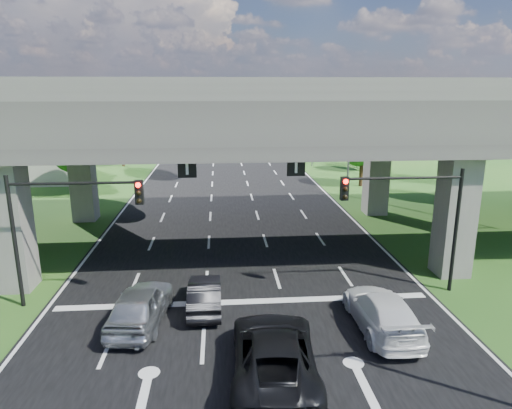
{
  "coord_description": "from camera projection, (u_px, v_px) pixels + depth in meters",
  "views": [
    {
      "loc": [
        -1.04,
        -15.62,
        9.57
      ],
      "look_at": [
        0.86,
        7.75,
        3.53
      ],
      "focal_mm": 32.0,
      "sensor_mm": 36.0,
      "label": 1
    }
  ],
  "objects": [
    {
      "name": "ground",
      "position": [
        250.0,
        344.0,
        17.55
      ],
      "size": [
        160.0,
        160.0,
        0.0
      ],
      "primitive_type": "plane",
      "color": "#1E4A18",
      "rests_on": "ground"
    },
    {
      "name": "road",
      "position": [
        239.0,
        252.0,
        27.19
      ],
      "size": [
        18.0,
        120.0,
        0.03
      ],
      "primitive_type": "cube",
      "color": "black",
      "rests_on": "ground"
    },
    {
      "name": "overpass",
      "position": [
        236.0,
        116.0,
        27.15
      ],
      "size": [
        80.0,
        15.0,
        10.0
      ],
      "color": "#383633",
      "rests_on": "ground"
    },
    {
      "name": "signal_right",
      "position": [
        414.0,
        208.0,
        20.92
      ],
      "size": [
        5.76,
        0.54,
        6.0
      ],
      "color": "black",
      "rests_on": "ground"
    },
    {
      "name": "signal_left",
      "position": [
        63.0,
        216.0,
        19.69
      ],
      "size": [
        5.76,
        0.54,
        6.0
      ],
      "color": "black",
      "rests_on": "ground"
    },
    {
      "name": "streetlight_far",
      "position": [
        346.0,
        131.0,
        40.05
      ],
      "size": [
        3.38,
        0.25,
        10.0
      ],
      "color": "gray",
      "rests_on": "ground"
    },
    {
      "name": "streetlight_beyond",
      "position": [
        310.0,
        119.0,
        55.49
      ],
      "size": [
        3.38,
        0.25,
        10.0
      ],
      "color": "gray",
      "rests_on": "ground"
    },
    {
      "name": "tree_left_near",
      "position": [
        73.0,
        143.0,
        40.34
      ],
      "size": [
        4.5,
        4.5,
        7.8
      ],
      "color": "black",
      "rests_on": "ground"
    },
    {
      "name": "tree_left_mid",
      "position": [
        67.0,
        140.0,
        47.99
      ],
      "size": [
        3.91,
        3.9,
        6.76
      ],
      "color": "black",
      "rests_on": "ground"
    },
    {
      "name": "tree_left_far",
      "position": [
        121.0,
        125.0,
        55.78
      ],
      "size": [
        4.8,
        4.8,
        8.32
      ],
      "color": "black",
      "rests_on": "ground"
    },
    {
      "name": "tree_right_near",
      "position": [
        363.0,
        141.0,
        44.48
      ],
      "size": [
        4.2,
        4.2,
        7.28
      ],
      "color": "black",
      "rests_on": "ground"
    },
    {
      "name": "tree_right_mid",
      "position": [
        367.0,
        136.0,
        52.52
      ],
      "size": [
        3.91,
        3.9,
        6.76
      ],
      "color": "black",
      "rests_on": "ground"
    },
    {
      "name": "tree_right_far",
      "position": [
        318.0,
        125.0,
        59.76
      ],
      "size": [
        4.5,
        4.5,
        7.8
      ],
      "color": "black",
      "rests_on": "ground"
    },
    {
      "name": "car_silver",
      "position": [
        141.0,
        305.0,
        18.82
      ],
      "size": [
        2.5,
        5.08,
        1.67
      ],
      "primitive_type": "imported",
      "rotation": [
        0.0,
        0.0,
        3.03
      ],
      "color": "#B7BBBF",
      "rests_on": "road"
    },
    {
      "name": "car_dark",
      "position": [
        205.0,
        294.0,
        20.12
      ],
      "size": [
        1.46,
        4.1,
        1.35
      ],
      "primitive_type": "imported",
      "rotation": [
        0.0,
        0.0,
        3.15
      ],
      "color": "black",
      "rests_on": "road"
    },
    {
      "name": "car_white",
      "position": [
        382.0,
        312.0,
        18.4
      ],
      "size": [
        2.15,
        5.27,
        1.53
      ],
      "primitive_type": "imported",
      "rotation": [
        0.0,
        0.0,
        3.14
      ],
      "color": "silver",
      "rests_on": "road"
    },
    {
      "name": "car_trailing",
      "position": [
        274.0,
        354.0,
        15.35
      ],
      "size": [
        3.19,
        6.23,
        1.69
      ],
      "primitive_type": "imported",
      "rotation": [
        0.0,
        0.0,
        3.08
      ],
      "color": "black",
      "rests_on": "road"
    }
  ]
}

